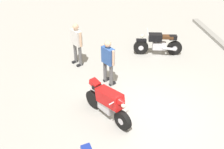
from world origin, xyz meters
name	(u,v)px	position (x,y,z in m)	size (l,w,h in m)	color
ground_plane	(151,114)	(0.00, 0.00, 0.00)	(40.00, 40.00, 0.00)	#9E9E99
motorcycle_red_sportbike	(108,102)	(-0.12, -1.36, 0.59)	(1.76, 1.19, 1.14)	black
motorcycle_black_cruiser	(158,44)	(-3.71, 1.38, 0.52)	(0.81, 2.07, 1.09)	black
person_in_white_shirt	(77,41)	(-3.47, -2.09, 1.02)	(0.62, 0.50, 1.77)	#59595B
person_in_blue_shirt	(108,60)	(-1.90, -1.08, 1.00)	(0.62, 0.50, 1.74)	#59595B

